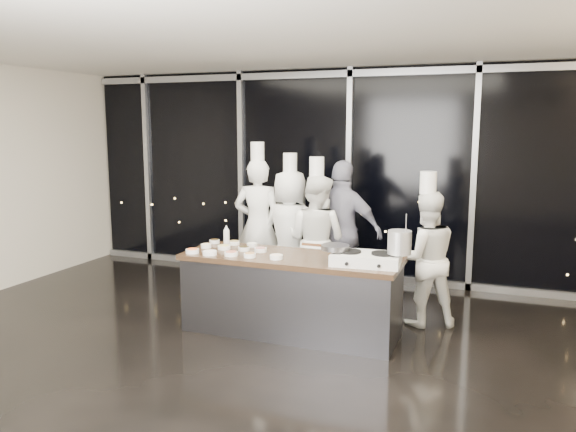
% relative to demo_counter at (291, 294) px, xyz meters
% --- Properties ---
extents(ground, '(9.00, 9.00, 0.00)m').
position_rel_demo_counter_xyz_m(ground, '(0.00, -0.90, -0.45)').
color(ground, black).
rests_on(ground, ground).
extents(room_shell, '(9.02, 7.02, 3.21)m').
position_rel_demo_counter_xyz_m(room_shell, '(0.18, -0.90, 1.79)').
color(room_shell, beige).
rests_on(room_shell, ground).
extents(window_wall, '(8.90, 0.11, 3.20)m').
position_rel_demo_counter_xyz_m(window_wall, '(0.00, 2.53, 1.14)').
color(window_wall, black).
rests_on(window_wall, ground).
extents(demo_counter, '(2.46, 0.86, 0.90)m').
position_rel_demo_counter_xyz_m(demo_counter, '(0.00, 0.00, 0.00)').
color(demo_counter, '#38373D').
rests_on(demo_counter, ground).
extents(stove, '(0.74, 0.49, 0.14)m').
position_rel_demo_counter_xyz_m(stove, '(0.88, -0.10, 0.51)').
color(stove, silver).
rests_on(stove, demo_counter).
extents(frying_pan, '(0.53, 0.32, 0.05)m').
position_rel_demo_counter_xyz_m(frying_pan, '(0.54, -0.13, 0.61)').
color(frying_pan, slate).
rests_on(frying_pan, stove).
extents(stock_pot, '(0.26, 0.26, 0.24)m').
position_rel_demo_counter_xyz_m(stock_pot, '(1.22, -0.09, 0.71)').
color(stock_pot, silver).
rests_on(stock_pot, stove).
extents(prep_bowls, '(1.16, 0.74, 0.05)m').
position_rel_demo_counter_xyz_m(prep_bowls, '(-0.71, -0.04, 0.47)').
color(prep_bowls, white).
rests_on(prep_bowls, demo_counter).
extents(squeeze_bottle, '(0.07, 0.07, 0.26)m').
position_rel_demo_counter_xyz_m(squeeze_bottle, '(-0.92, 0.22, 0.57)').
color(squeeze_bottle, silver).
rests_on(squeeze_bottle, demo_counter).
extents(chef_far_left, '(0.75, 0.56, 2.12)m').
position_rel_demo_counter_xyz_m(chef_far_left, '(-1.01, 1.38, 0.51)').
color(chef_far_left, white).
rests_on(chef_far_left, ground).
extents(chef_left, '(0.89, 0.61, 1.98)m').
position_rel_demo_counter_xyz_m(chef_left, '(-0.53, 1.37, 0.43)').
color(chef_left, white).
rests_on(chef_left, ground).
extents(chef_center, '(0.96, 0.82, 1.95)m').
position_rel_demo_counter_xyz_m(chef_center, '(-0.06, 1.10, 0.42)').
color(chef_center, white).
rests_on(chef_center, ground).
extents(guest, '(1.17, 0.64, 1.89)m').
position_rel_demo_counter_xyz_m(guest, '(0.22, 1.37, 0.49)').
color(guest, '#151437').
rests_on(guest, ground).
extents(chef_right, '(0.95, 0.86, 1.83)m').
position_rel_demo_counter_xyz_m(chef_right, '(1.38, 0.81, 0.36)').
color(chef_right, white).
rests_on(chef_right, ground).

